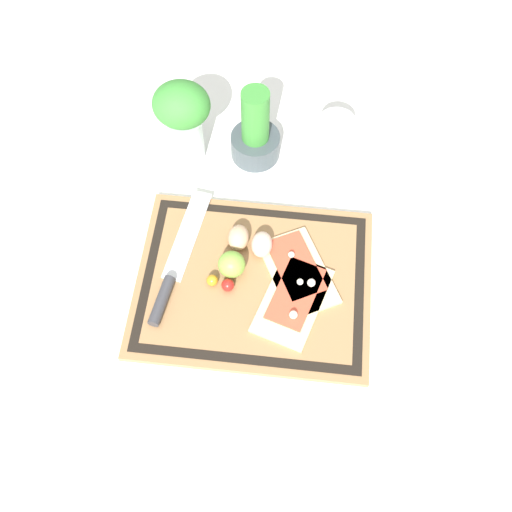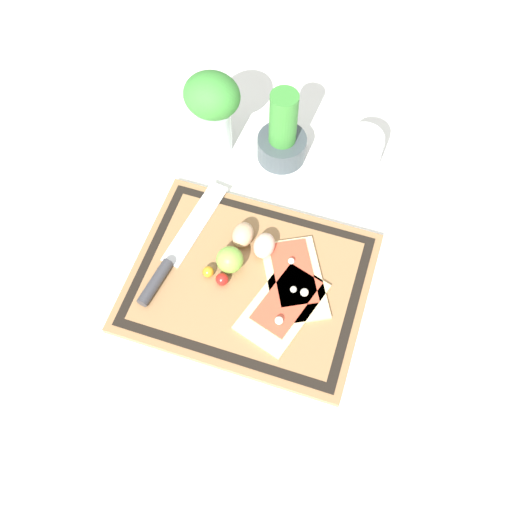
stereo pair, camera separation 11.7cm
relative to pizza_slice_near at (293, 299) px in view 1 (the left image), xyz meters
name	(u,v)px [view 1 (the left image)]	position (x,y,z in m)	size (l,w,h in m)	color
ground_plane	(253,285)	(-0.08, 0.03, -0.02)	(6.00, 6.00, 0.00)	white
cutting_board	(253,283)	(-0.08, 0.03, -0.01)	(0.46, 0.36, 0.02)	#997047
pizza_slice_near	(293,299)	(0.00, 0.00, 0.00)	(0.15, 0.20, 0.02)	beige
pizza_slice_far	(298,271)	(0.00, 0.06, 0.00)	(0.18, 0.21, 0.02)	beige
knife	(171,277)	(-0.24, 0.02, 0.00)	(0.08, 0.31, 0.02)	silver
egg_brown	(238,237)	(-0.12, 0.11, 0.02)	(0.04, 0.05, 0.04)	tan
egg_pink	(262,244)	(-0.07, 0.10, 0.02)	(0.04, 0.05, 0.04)	beige
lime	(232,264)	(-0.12, 0.05, 0.02)	(0.05, 0.05, 0.05)	#7FB742
cherry_tomato_red	(228,285)	(-0.13, 0.01, 0.01)	(0.02, 0.02, 0.02)	red
cherry_tomato_yellow	(212,280)	(-0.16, 0.02, 0.01)	(0.02, 0.02, 0.02)	orange
herb_pot	(255,135)	(-0.11, 0.36, 0.04)	(0.11, 0.11, 0.19)	#3D474C
sauce_jar	(334,140)	(0.06, 0.38, 0.02)	(0.08, 0.08, 0.10)	silver
herb_glass	(183,117)	(-0.26, 0.34, 0.10)	(0.12, 0.10, 0.21)	silver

